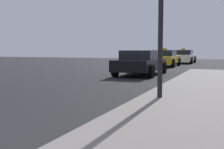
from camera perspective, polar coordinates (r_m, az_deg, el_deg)
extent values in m
cylinder|color=black|center=(7.13, 9.55, 9.84)|extent=(0.12, 0.12, 3.56)
cube|color=black|center=(15.04, 5.72, 1.99)|extent=(1.79, 4.35, 0.55)
cube|color=black|center=(14.81, 5.50, 3.88)|extent=(1.57, 1.96, 0.45)
cylinder|color=black|center=(16.64, 4.09, 1.50)|extent=(0.22, 0.64, 0.64)
cylinder|color=black|center=(16.18, 10.13, 1.34)|extent=(0.22, 0.64, 0.64)
cylinder|color=black|center=(14.02, 0.61, 0.88)|extent=(0.22, 0.64, 0.64)
cylinder|color=black|center=(13.47, 7.72, 0.67)|extent=(0.22, 0.64, 0.64)
cube|color=yellow|center=(23.00, 10.38, 2.94)|extent=(1.73, 4.39, 0.55)
cube|color=black|center=(22.78, 10.29, 4.18)|extent=(1.52, 1.97, 0.45)
cube|color=yellow|center=(22.78, 10.30, 4.95)|extent=(0.36, 0.14, 0.16)
cylinder|color=black|center=(24.57, 9.05, 2.56)|extent=(0.22, 0.64, 0.64)
cylinder|color=black|center=(24.24, 13.04, 2.46)|extent=(0.22, 0.64, 0.64)
cylinder|color=black|center=(21.84, 7.42, 2.29)|extent=(0.22, 0.64, 0.64)
cylinder|color=black|center=(21.47, 11.88, 2.18)|extent=(0.22, 0.64, 0.64)
cube|color=white|center=(28.91, 13.87, 3.27)|extent=(1.83, 4.59, 0.55)
cube|color=black|center=(28.68, 13.83, 4.26)|extent=(1.61, 2.07, 0.45)
cube|color=yellow|center=(28.68, 13.84, 4.87)|extent=(0.36, 0.14, 0.16)
cylinder|color=black|center=(30.51, 12.55, 2.95)|extent=(0.22, 0.64, 0.64)
cylinder|color=black|center=(30.27, 15.97, 2.87)|extent=(0.22, 0.64, 0.64)
cylinder|color=black|center=(27.62, 11.56, 2.78)|extent=(0.22, 0.64, 0.64)
cylinder|color=black|center=(27.35, 15.33, 2.68)|extent=(0.22, 0.64, 0.64)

